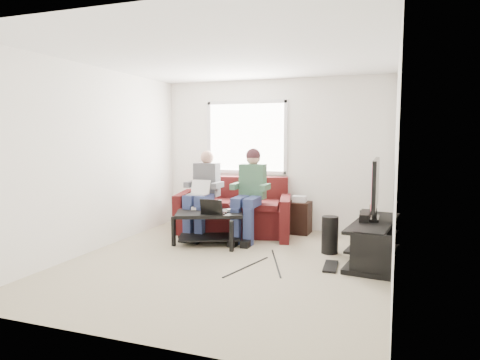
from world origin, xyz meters
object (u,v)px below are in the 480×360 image
at_px(coffee_table, 209,221).
at_px(tv_stand, 373,243).
at_px(subwoofer, 330,235).
at_px(end_table, 299,217).
at_px(sofa, 234,213).
at_px(tv, 375,186).

relative_size(coffee_table, tv_stand, 0.70).
distance_m(subwoofer, end_table, 1.25).
bearing_deg(tv_stand, sofa, 158.74).
height_order(coffee_table, end_table, end_table).
bearing_deg(sofa, coffee_table, -94.81).
height_order(tv_stand, subwoofer, same).
relative_size(coffee_table, subwoofer, 2.18).
xyz_separation_m(tv, subwoofer, (-0.58, 0.05, -0.72)).
xyz_separation_m(coffee_table, tv, (2.36, 0.06, 0.62)).
height_order(coffee_table, subwoofer, subwoofer).
bearing_deg(tv_stand, subwoofer, 165.76).
bearing_deg(sofa, end_table, 17.02).
height_order(coffee_table, tv_stand, tv_stand).
xyz_separation_m(tv_stand, tv, (-0.00, 0.10, 0.75)).
height_order(sofa, tv, tv).
bearing_deg(tv, sofa, 160.93).
xyz_separation_m(tv_stand, subwoofer, (-0.58, 0.15, 0.03)).
bearing_deg(subwoofer, tv, -4.76).
bearing_deg(subwoofer, coffee_table, -176.36).
relative_size(sofa, coffee_table, 1.90).
bearing_deg(tv, end_table, 137.92).
relative_size(tv, subwoofer, 2.12).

